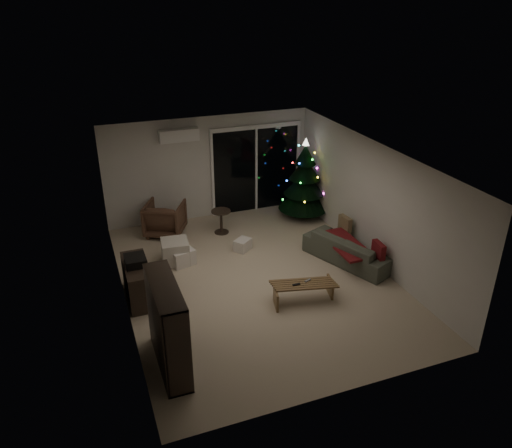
{
  "coord_description": "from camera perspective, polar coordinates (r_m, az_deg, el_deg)",
  "views": [
    {
      "loc": [
        -2.96,
        -7.82,
        5.19
      ],
      "look_at": [
        0.1,
        0.3,
        1.05
      ],
      "focal_mm": 35.0,
      "sensor_mm": 36.0,
      "label": 1
    }
  ],
  "objects": [
    {
      "name": "sofa",
      "position": [
        10.5,
        10.62,
        -2.83
      ],
      "size": [
        1.43,
        2.08,
        0.57
      ],
      "primitive_type": "imported",
      "rotation": [
        0.0,
        0.0,
        1.96
      ],
      "color": "#4C504A",
      "rests_on": "floor"
    },
    {
      "name": "coffee_table",
      "position": [
        9.17,
        5.45,
        -7.72
      ],
      "size": [
        1.21,
        0.66,
        0.36
      ],
      "primitive_type": null,
      "rotation": [
        0.0,
        0.0,
        -0.24
      ],
      "color": "olive",
      "rests_on": "floor"
    },
    {
      "name": "christmas_tree",
      "position": [
        12.15,
        5.56,
        5.2
      ],
      "size": [
        1.61,
        1.61,
        2.0
      ],
      "primitive_type": "cone",
      "rotation": [
        0.0,
        0.0,
        0.38
      ],
      "color": "black",
      "rests_on": "floor"
    },
    {
      "name": "armchair",
      "position": [
        11.6,
        -10.36,
        0.61
      ],
      "size": [
        1.13,
        1.14,
        0.77
      ],
      "primitive_type": "imported",
      "rotation": [
        0.0,
        0.0,
        2.66
      ],
      "color": "brown",
      "rests_on": "floor"
    },
    {
      "name": "room",
      "position": [
        10.76,
        -0.46,
        2.68
      ],
      "size": [
        6.5,
        7.51,
        2.6
      ],
      "color": "beige",
      "rests_on": "ground"
    },
    {
      "name": "stereo",
      "position": [
        9.13,
        -13.63,
        -4.09
      ],
      "size": [
        0.36,
        0.43,
        0.15
      ],
      "primitive_type": "cube",
      "color": "black",
      "rests_on": "media_cabinet"
    },
    {
      "name": "bookshelf",
      "position": [
        7.52,
        -11.37,
        -11.65
      ],
      "size": [
        0.81,
        1.45,
        1.41
      ],
      "primitive_type": null,
      "rotation": [
        0.0,
        0.0,
        -0.34
      ],
      "color": "black",
      "rests_on": "floor"
    },
    {
      "name": "cushion_a",
      "position": [
        11.01,
        10.13,
        -0.06
      ],
      "size": [
        0.14,
        0.38,
        0.37
      ],
      "primitive_type": "cube",
      "rotation": [
        0.0,
        0.0,
        0.09
      ],
      "color": "#9F885F",
      "rests_on": "sofa"
    },
    {
      "name": "ottoman",
      "position": [
        10.44,
        -9.21,
        -3.12
      ],
      "size": [
        0.6,
        0.6,
        0.49
      ],
      "primitive_type": "cube",
      "rotation": [
        0.0,
        0.0,
        -0.11
      ],
      "color": "beige",
      "rests_on": "floor"
    },
    {
      "name": "media_cabinet",
      "position": [
        9.35,
        -13.36,
        -6.4
      ],
      "size": [
        0.43,
        1.14,
        0.71
      ],
      "primitive_type": "cube",
      "rotation": [
        0.0,
        0.0,
        -0.0
      ],
      "color": "black",
      "rests_on": "floor"
    },
    {
      "name": "cushion_b",
      "position": [
        10.04,
        13.82,
        -3.06
      ],
      "size": [
        0.14,
        0.38,
        0.37
      ],
      "primitive_type": "cube",
      "rotation": [
        0.0,
        0.0,
        -0.07
      ],
      "color": "#630F0C",
      "rests_on": "sofa"
    },
    {
      "name": "sofa_throw",
      "position": [
        10.39,
        10.2,
        -2.31
      ],
      "size": [
        0.61,
        1.4,
        0.05
      ],
      "primitive_type": "cube",
      "color": "#630F0C",
      "rests_on": "sofa"
    },
    {
      "name": "remote_b",
      "position": [
        9.15,
        5.94,
        -6.43
      ],
      "size": [
        0.14,
        0.08,
        0.02
      ],
      "primitive_type": "cube",
      "rotation": [
        0.0,
        0.0,
        0.35
      ],
      "color": "slate",
      "rests_on": "coffee_table"
    },
    {
      "name": "floor_lamp",
      "position": [
        12.16,
        -10.06,
        4.04
      ],
      "size": [
        0.26,
        0.26,
        1.64
      ],
      "primitive_type": "cylinder",
      "color": "black",
      "rests_on": "floor"
    },
    {
      "name": "remote_a",
      "position": [
        9.01,
        4.64,
        -6.9
      ],
      "size": [
        0.14,
        0.04,
        0.02
      ],
      "primitive_type": "cube",
      "color": "black",
      "rests_on": "coffee_table"
    },
    {
      "name": "cardboard_box_b",
      "position": [
        10.83,
        -1.53,
        -2.39
      ],
      "size": [
        0.45,
        0.43,
        0.25
      ],
      "primitive_type": "cube",
      "rotation": [
        0.0,
        0.0,
        0.66
      ],
      "color": "silver",
      "rests_on": "floor"
    },
    {
      "name": "cardboard_box_a",
      "position": [
        10.37,
        -8.41,
        -3.77
      ],
      "size": [
        0.54,
        0.46,
        0.33
      ],
      "primitive_type": "cube",
      "rotation": [
        0.0,
        0.0,
        0.27
      ],
      "color": "silver",
      "rests_on": "floor"
    },
    {
      "name": "side_table",
      "position": [
        11.55,
        -3.99,
        0.27
      ],
      "size": [
        0.57,
        0.57,
        0.56
      ],
      "primitive_type": "cylinder",
      "rotation": [
        0.0,
        0.0,
        -0.33
      ],
      "color": "black",
      "rests_on": "floor"
    }
  ]
}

